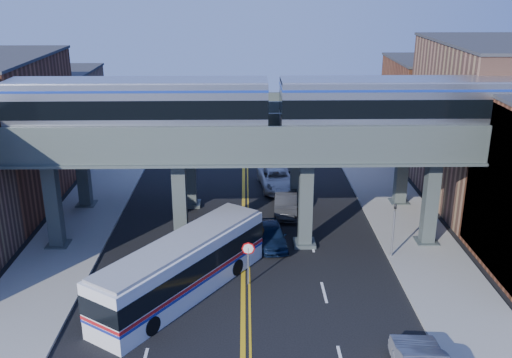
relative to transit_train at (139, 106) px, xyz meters
The scene contains 17 objects.
ground 13.73m from the transit_train, 52.30° to the right, with size 120.00×120.00×0.00m, color black.
sidewalk_west 10.82m from the transit_train, 159.39° to the left, with size 5.00×70.00×0.16m, color gray.
sidewalk_east 20.04m from the transit_train, ahead, with size 5.00×70.00×0.16m, color gray.
building_west_c 24.91m from the transit_train, 120.39° to the left, with size 8.00×10.00×8.00m, color #8D5D49.
building_east_b 26.15m from the transit_train, 17.96° to the left, with size 8.00×14.00×12.00m, color #8D5D49.
building_east_c 32.76m from the transit_train, 40.39° to the left, with size 8.00×10.00×9.00m, color brown.
mural_panel 21.60m from the transit_train, 10.92° to the right, with size 0.10×9.50×9.50m, color teal.
elevated_viaduct_near 6.80m from the transit_train, ahead, with size 52.00×3.60×7.40m.
elevated_viaduct_far 9.76m from the transit_train, 48.55° to the left, with size 52.00×3.60×7.40m.
transit_train is the anchor object (origin of this frame).
stop_sign 11.12m from the transit_train, 37.64° to the right, with size 0.76×0.09×2.63m.
traffic_signal 17.01m from the transit_train, ahead, with size 0.15×0.18×4.10m.
transit_bus 10.17m from the transit_train, 64.05° to the right, with size 8.96×11.34×3.08m.
car_lane_a 11.75m from the transit_train, ahead, with size 1.73×4.30×1.47m, color #101E3A.
car_lane_b 13.69m from the transit_train, 29.67° to the left, with size 1.64×4.69×1.55m, color #2C2D2F.
car_lane_c 16.35m from the transit_train, 50.30° to the left, with size 2.62×5.68×1.58m, color silver.
car_lane_d 21.93m from the transit_train, 60.23° to the left, with size 2.49×6.13×1.78m, color silver.
Camera 1 is at (0.19, -25.65, 16.50)m, focal length 40.00 mm.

